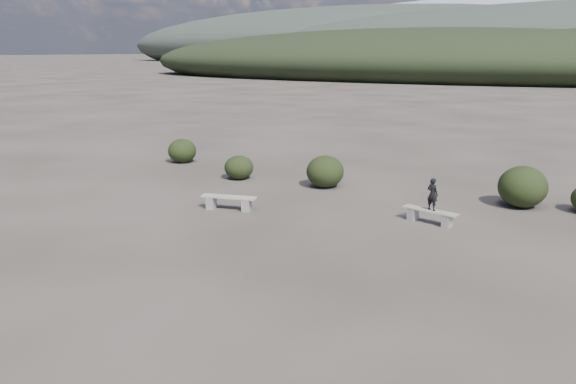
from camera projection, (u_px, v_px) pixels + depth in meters
The scene contains 8 objects.
ground at pixel (206, 273), 12.46m from camera, with size 1200.00×1200.00×0.00m, color #322C27.
bench_left at pixel (229, 202), 17.34m from camera, with size 1.77×0.81×0.43m.
bench_right at pixel (430, 215), 15.97m from camera, with size 1.65×0.65×0.40m.
seated_person at pixel (432, 194), 15.79m from camera, with size 0.34×0.22×0.93m, color black.
shrub_a at pixel (239, 167), 21.47m from camera, with size 1.12×1.12×0.92m, color black.
shrub_b at pixel (325, 172), 20.14m from camera, with size 1.35×1.35×1.16m, color black.
shrub_d at pixel (523, 187), 17.56m from camera, with size 1.50×1.50×1.31m, color black.
shrub_f at pixel (182, 151), 24.64m from camera, with size 1.24×1.24×1.05m, color black.
Camera 1 is at (7.33, -9.22, 4.79)m, focal length 35.00 mm.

